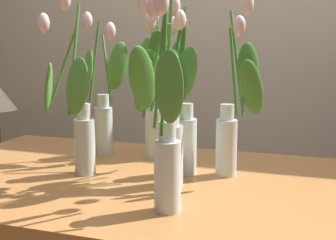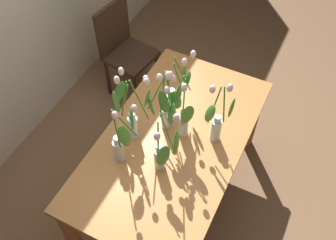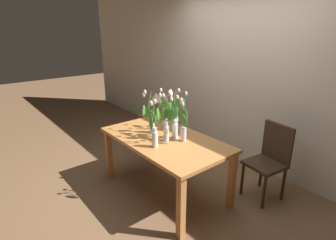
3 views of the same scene
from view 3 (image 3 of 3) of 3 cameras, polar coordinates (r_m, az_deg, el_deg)
name	(u,v)px [view 3 (image 3 of 3)]	position (r m, az deg, el deg)	size (l,w,h in m)	color
ground_plane	(165,190)	(3.60, -0.66, -14.70)	(18.00, 18.00, 0.00)	brown
room_wall_rear	(244,74)	(4.13, 15.79, 9.34)	(9.00, 0.10, 2.70)	beige
dining_table	(165,145)	(3.28, -0.70, -5.27)	(1.60, 0.90, 0.74)	#B7753D
tulip_vase_0	(154,131)	(2.95, -3.00, -2.44)	(0.17, 0.17, 0.54)	silver
tulip_vase_1	(150,120)	(3.33, -3.83, 0.03)	(0.20, 0.15, 0.57)	silver
tulip_vase_2	(184,127)	(3.07, 3.32, -1.60)	(0.17, 0.16, 0.55)	silver
tulip_vase_3	(164,114)	(3.51, -0.78, 1.18)	(0.20, 0.15, 0.53)	silver
tulip_vase_4	(165,123)	(3.12, -0.61, -0.66)	(0.18, 0.21, 0.58)	silver
tulip_vase_5	(177,115)	(3.38, 1.88, 1.16)	(0.19, 0.27, 0.57)	silver
tulip_vase_6	(173,120)	(3.17, 1.13, 0.03)	(0.20, 0.24, 0.56)	silver
dining_chair	(270,157)	(3.48, 20.84, -7.42)	(0.46, 0.46, 0.93)	#382619
side_table	(156,122)	(4.71, -2.54, -0.34)	(0.44, 0.44, 0.55)	brown
table_lamp	(156,98)	(4.61, -2.53, 4.73)	(0.22, 0.22, 0.40)	olive
pillar_candle	(158,116)	(4.52, -2.16, 0.91)	(0.06, 0.06, 0.07)	beige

